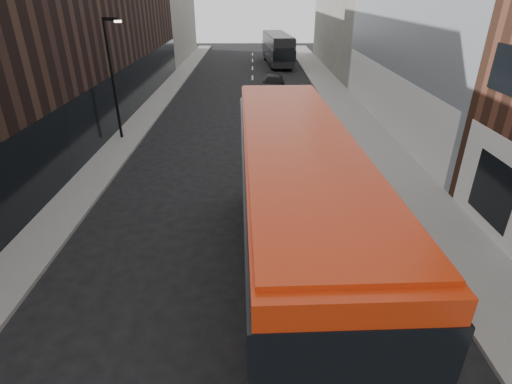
{
  "coord_description": "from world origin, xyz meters",
  "views": [
    {
      "loc": [
        0.03,
        -6.23,
        8.47
      ],
      "look_at": [
        0.13,
        5.57,
        2.5
      ],
      "focal_mm": 28.0,
      "sensor_mm": 36.0,
      "label": 1
    }
  ],
  "objects_px": {
    "car_b": "(275,109)",
    "car_a": "(308,138)",
    "street_lamp": "(113,72)",
    "grey_bus": "(278,48)",
    "red_bus": "(294,209)",
    "car_c": "(273,84)"
  },
  "relations": [
    {
      "from": "car_c",
      "to": "car_b",
      "type": "bearing_deg",
      "value": -87.56
    },
    {
      "from": "red_bus",
      "to": "car_a",
      "type": "bearing_deg",
      "value": 78.61
    },
    {
      "from": "street_lamp",
      "to": "car_b",
      "type": "bearing_deg",
      "value": 26.5
    },
    {
      "from": "car_a",
      "to": "car_c",
      "type": "xyz_separation_m",
      "value": [
        -1.36,
        14.9,
        0.07
      ]
    },
    {
      "from": "grey_bus",
      "to": "car_a",
      "type": "height_order",
      "value": "grey_bus"
    },
    {
      "from": "street_lamp",
      "to": "car_a",
      "type": "height_order",
      "value": "street_lamp"
    },
    {
      "from": "street_lamp",
      "to": "red_bus",
      "type": "distance_m",
      "value": 17.1
    },
    {
      "from": "street_lamp",
      "to": "car_a",
      "type": "xyz_separation_m",
      "value": [
        11.53,
        -1.68,
        -3.53
      ]
    },
    {
      "from": "car_a",
      "to": "grey_bus",
      "type": "bearing_deg",
      "value": 96.75
    },
    {
      "from": "street_lamp",
      "to": "car_c",
      "type": "distance_m",
      "value": 17.03
    },
    {
      "from": "street_lamp",
      "to": "car_c",
      "type": "xyz_separation_m",
      "value": [
        10.16,
        13.22,
        -3.45
      ]
    },
    {
      "from": "grey_bus",
      "to": "car_c",
      "type": "height_order",
      "value": "grey_bus"
    },
    {
      "from": "grey_bus",
      "to": "car_b",
      "type": "relative_size",
      "value": 2.97
    },
    {
      "from": "street_lamp",
      "to": "red_bus",
      "type": "relative_size",
      "value": 0.55
    },
    {
      "from": "car_b",
      "to": "car_c",
      "type": "height_order",
      "value": "car_c"
    },
    {
      "from": "red_bus",
      "to": "grey_bus",
      "type": "xyz_separation_m",
      "value": [
        1.95,
        42.96,
        -0.86
      ]
    },
    {
      "from": "street_lamp",
      "to": "car_a",
      "type": "bearing_deg",
      "value": -8.3
    },
    {
      "from": "car_c",
      "to": "car_a",
      "type": "bearing_deg",
      "value": -80.26
    },
    {
      "from": "car_a",
      "to": "car_b",
      "type": "height_order",
      "value": "car_a"
    },
    {
      "from": "car_b",
      "to": "car_a",
      "type": "bearing_deg",
      "value": -81.68
    },
    {
      "from": "grey_bus",
      "to": "car_a",
      "type": "bearing_deg",
      "value": -94.64
    },
    {
      "from": "grey_bus",
      "to": "car_c",
      "type": "relative_size",
      "value": 2.3
    }
  ]
}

